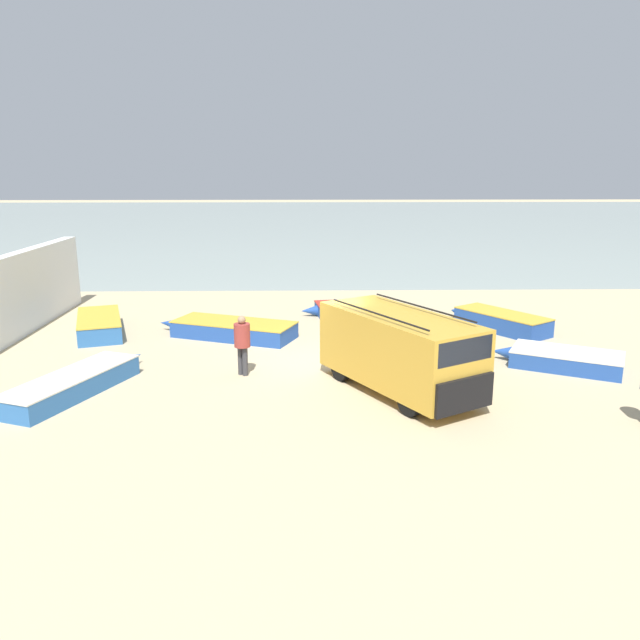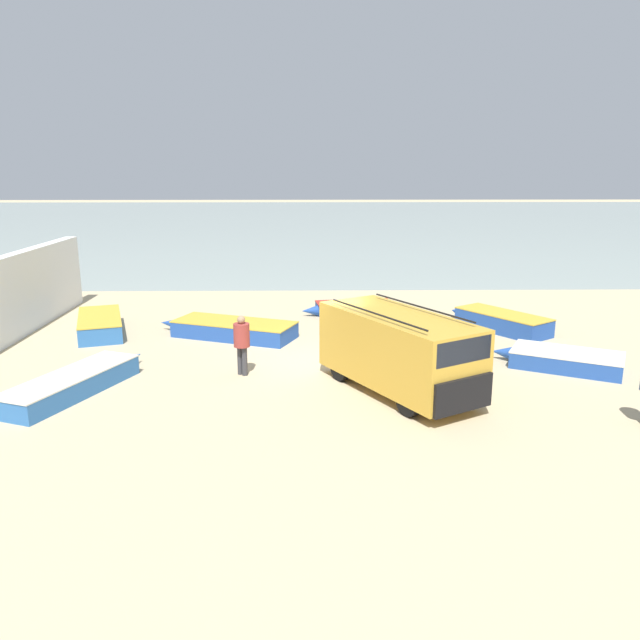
{
  "view_description": "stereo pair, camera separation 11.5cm",
  "coord_description": "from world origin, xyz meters",
  "views": [
    {
      "loc": [
        -0.49,
        -18.79,
        6.07
      ],
      "look_at": [
        -0.01,
        1.75,
        1.0
      ],
      "focal_mm": 35.0,
      "sensor_mm": 36.0,
      "label": 1
    },
    {
      "loc": [
        -0.37,
        -18.79,
        6.07
      ],
      "look_at": [
        -0.01,
        1.75,
        1.0
      ],
      "focal_mm": 35.0,
      "sensor_mm": 36.0,
      "label": 2
    }
  ],
  "objects": [
    {
      "name": "ground_plane",
      "position": [
        0.0,
        0.0,
        0.0
      ],
      "size": [
        200.0,
        200.0,
        0.0
      ],
      "primitive_type": "plane",
      "color": "tan"
    },
    {
      "name": "fishing_rowboat_5",
      "position": [
        -8.25,
        4.06,
        0.33
      ],
      "size": [
        2.59,
        4.64,
        0.67
      ],
      "rotation": [
        0.0,
        0.0,
        1.89
      ],
      "color": "#2D66AD",
      "rests_on": "ground_plane"
    },
    {
      "name": "fishing_rowboat_1",
      "position": [
        -3.26,
        3.3,
        0.3
      ],
      "size": [
        5.4,
        3.18,
        0.6
      ],
      "rotation": [
        0.0,
        0.0,
        2.77
      ],
      "color": "#234CA3",
      "rests_on": "ground_plane"
    },
    {
      "name": "sea_water",
      "position": [
        0.0,
        52.0,
        0.0
      ],
      "size": [
        120.0,
        80.0,
        0.01
      ],
      "primitive_type": "cube",
      "color": "#99A89E",
      "rests_on": "ground_plane"
    },
    {
      "name": "fishing_rowboat_3",
      "position": [
        6.86,
        4.14,
        0.34
      ],
      "size": [
        3.33,
        4.17,
        0.69
      ],
      "rotation": [
        0.0,
        0.0,
        2.18
      ],
      "color": "#234CA3",
      "rests_on": "ground_plane"
    },
    {
      "name": "fishing_rowboat_2",
      "position": [
        -6.82,
        -2.39,
        0.29
      ],
      "size": [
        2.78,
        5.23,
        0.57
      ],
      "rotation": [
        0.0,
        0.0,
        1.19
      ],
      "color": "#2D66AD",
      "rests_on": "ground_plane"
    },
    {
      "name": "fisherman_1",
      "position": [
        -2.38,
        -1.0,
        1.09
      ],
      "size": [
        0.48,
        0.48,
        1.82
      ],
      "rotation": [
        0.0,
        0.0,
        0.92
      ],
      "color": "#38383D",
      "rests_on": "ground_plane"
    },
    {
      "name": "fishing_rowboat_0",
      "position": [
        7.48,
        -0.52,
        0.27
      ],
      "size": [
        3.95,
        2.99,
        0.53
      ],
      "rotation": [
        0.0,
        0.0,
        2.65
      ],
      "color": "#234CA3",
      "rests_on": "ground_plane"
    },
    {
      "name": "parked_van",
      "position": [
        2.06,
        -2.5,
        1.21
      ],
      "size": [
        4.25,
        5.41,
        2.33
      ],
      "rotation": [
        0.0,
        0.0,
        5.24
      ],
      "color": "gold",
      "rests_on": "ground_plane"
    },
    {
      "name": "fishing_rowboat_4",
      "position": [
        1.44,
        6.73,
        0.26
      ],
      "size": [
        3.95,
        1.97,
        0.51
      ],
      "rotation": [
        0.0,
        0.0,
        3.29
      ],
      "color": "#234CA3",
      "rests_on": "ground_plane"
    }
  ]
}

